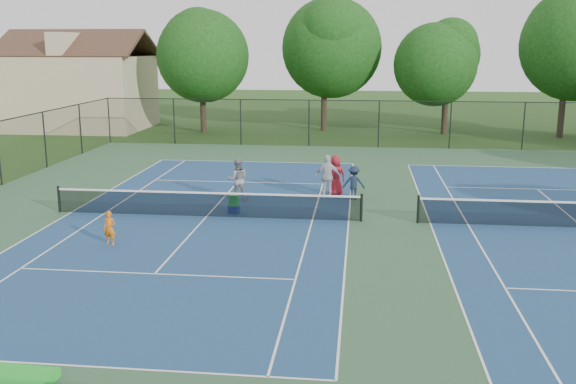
# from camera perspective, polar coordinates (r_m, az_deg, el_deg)

# --- Properties ---
(ground) EXTENTS (140.00, 140.00, 0.00)m
(ground) POSITION_cam_1_polar(r_m,az_deg,el_deg) (24.37, 8.98, -2.67)
(ground) COLOR #234716
(ground) RESTS_ON ground
(court_pad) EXTENTS (36.00, 36.00, 0.01)m
(court_pad) POSITION_cam_1_polar(r_m,az_deg,el_deg) (24.37, 8.98, -2.67)
(court_pad) COLOR #2F5337
(court_pad) RESTS_ON ground
(tennis_court_left) EXTENTS (12.00, 23.83, 1.07)m
(tennis_court_left) POSITION_cam_1_polar(r_m,az_deg,el_deg) (25.01, -7.25, -1.98)
(tennis_court_left) COLOR navy
(tennis_court_left) RESTS_ON ground
(perimeter_fence) EXTENTS (36.08, 36.08, 3.02)m
(perimeter_fence) POSITION_cam_1_polar(r_m,az_deg,el_deg) (23.99, 9.12, 1.01)
(perimeter_fence) COLOR black
(perimeter_fence) RESTS_ON ground
(tree_back_a) EXTENTS (6.80, 6.80, 9.15)m
(tree_back_a) POSITION_cam_1_polar(r_m,az_deg,el_deg) (48.91, -7.71, 12.34)
(tree_back_a) COLOR #2D2116
(tree_back_a) RESTS_ON ground
(tree_back_b) EXTENTS (7.60, 7.60, 10.03)m
(tree_back_b) POSITION_cam_1_polar(r_m,az_deg,el_deg) (49.53, 3.28, 13.08)
(tree_back_b) COLOR #2D2116
(tree_back_b) RESTS_ON ground
(tree_back_c) EXTENTS (6.00, 6.00, 8.40)m
(tree_back_c) POSITION_cam_1_polar(r_m,az_deg,el_deg) (48.85, 14.01, 11.42)
(tree_back_c) COLOR #2D2116
(tree_back_c) RESTS_ON ground
(tree_back_d) EXTENTS (7.80, 7.80, 10.37)m
(tree_back_d) POSITION_cam_1_polar(r_m,az_deg,el_deg) (49.52, 23.67, 12.31)
(tree_back_d) COLOR #2D2116
(tree_back_d) RESTS_ON ground
(clapboard_house) EXTENTS (10.80, 8.10, 7.65)m
(clapboard_house) POSITION_cam_1_polar(r_m,az_deg,el_deg) (53.26, -17.96, 8.70)
(clapboard_house) COLOR tan
(clapboard_house) RESTS_ON ground
(child_player) EXTENTS (0.44, 0.31, 1.14)m
(child_player) POSITION_cam_1_polar(r_m,az_deg,el_deg) (22.10, -15.58, -3.11)
(child_player) COLOR orange
(child_player) RESTS_ON ground
(instructor) EXTENTS (1.01, 0.86, 1.82)m
(instructor) POSITION_cam_1_polar(r_m,az_deg,el_deg) (27.34, -4.50, 1.13)
(instructor) COLOR gray
(instructor) RESTS_ON ground
(bystander_a) EXTENTS (1.13, 0.53, 1.89)m
(bystander_a) POSITION_cam_1_polar(r_m,az_deg,el_deg) (27.73, 3.54, 1.38)
(bystander_a) COLOR silver
(bystander_a) RESTS_ON ground
(bystander_b) EXTENTS (0.98, 0.61, 1.46)m
(bystander_b) POSITION_cam_1_polar(r_m,az_deg,el_deg) (27.55, 5.88, 0.81)
(bystander_b) COLOR #182336
(bystander_b) RESTS_ON ground
(bystander_c) EXTENTS (1.00, 0.80, 1.79)m
(bystander_c) POSITION_cam_1_polar(r_m,az_deg,el_deg) (28.21, 4.25, 1.47)
(bystander_c) COLOR maroon
(bystander_c) RESTS_ON ground
(ball_crate) EXTENTS (0.47, 0.38, 0.31)m
(ball_crate) POSITION_cam_1_polar(r_m,az_deg,el_deg) (25.35, -4.83, -1.57)
(ball_crate) COLOR navy
(ball_crate) RESTS_ON ground
(ball_hopper) EXTENTS (0.37, 0.31, 0.43)m
(ball_hopper) POSITION_cam_1_polar(r_m,az_deg,el_deg) (25.26, -4.85, -0.76)
(ball_hopper) COLOR green
(ball_hopper) RESTS_ON ball_crate
(green_tarp) EXTENTS (1.87, 0.99, 0.19)m
(green_tarp) POSITION_cam_1_polar(r_m,az_deg,el_deg) (14.26, -23.72, -14.94)
(green_tarp) COLOR green
(green_tarp) RESTS_ON ground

